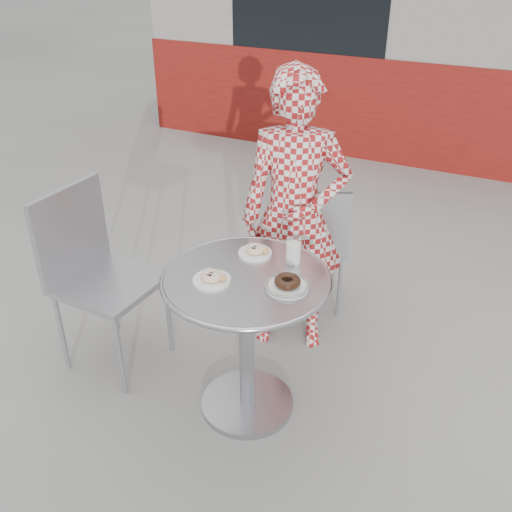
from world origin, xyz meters
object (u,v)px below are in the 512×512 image
at_px(bistro_table, 246,312).
at_px(chair_far, 310,266).
at_px(plate_far, 256,251).
at_px(seated_person, 295,217).
at_px(milk_cup, 293,252).
at_px(plate_near, 212,278).
at_px(plate_checker, 287,284).
at_px(chair_left, 113,313).

xyz_separation_m(bistro_table, chair_far, (-0.06, 0.99, -0.32)).
bearing_deg(plate_far, seated_person, 86.99).
bearing_deg(milk_cup, bistro_table, -123.73).
bearing_deg(plate_near, milk_cup, 49.83).
xyz_separation_m(plate_checker, milk_cup, (-0.06, 0.20, 0.04)).
xyz_separation_m(chair_far, plate_far, (0.01, -0.80, 0.52)).
bearing_deg(chair_left, plate_near, -95.66).
distance_m(plate_near, plate_checker, 0.32).
bearing_deg(plate_checker, bistro_table, 179.87).
height_order(bistro_table, milk_cup, milk_cup).
bearing_deg(milk_cup, chair_left, -168.82).
bearing_deg(milk_cup, plate_far, -178.14).
height_order(plate_near, plate_checker, plate_checker).
distance_m(bistro_table, chair_left, 0.85).
relative_size(chair_far, chair_left, 0.85).
distance_m(plate_near, milk_cup, 0.39).
relative_size(bistro_table, plate_near, 4.67).
distance_m(bistro_table, seated_person, 0.65).
relative_size(chair_far, plate_near, 5.06).
xyz_separation_m(chair_far, seated_person, (0.03, -0.37, 0.51)).
xyz_separation_m(bistro_table, plate_far, (-0.05, 0.20, 0.20)).
bearing_deg(chair_far, milk_cup, 79.59).
relative_size(bistro_table, chair_far, 0.92).
distance_m(seated_person, milk_cup, 0.45).
height_order(bistro_table, plate_checker, plate_checker).
distance_m(plate_far, plate_checker, 0.31).
relative_size(bistro_table, plate_checker, 3.92).
bearing_deg(plate_checker, seated_person, 109.63).
xyz_separation_m(chair_far, milk_cup, (0.20, -0.79, 0.56)).
bearing_deg(chair_left, chair_far, -33.91).
xyz_separation_m(plate_far, plate_checker, (0.24, -0.20, -0.00)).
relative_size(seated_person, plate_near, 9.39).
xyz_separation_m(bistro_table, chair_left, (-0.81, 0.02, -0.28)).
height_order(chair_left, plate_checker, chair_left).
height_order(chair_left, milk_cup, chair_left).
relative_size(chair_left, plate_far, 6.28).
relative_size(chair_far, plate_checker, 4.26).
xyz_separation_m(seated_person, plate_far, (-0.02, -0.42, 0.01)).
bearing_deg(seated_person, chair_far, 75.87).
height_order(bistro_table, plate_far, plate_far).
height_order(chair_far, plate_near, chair_far).
relative_size(plate_near, milk_cup, 1.42).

